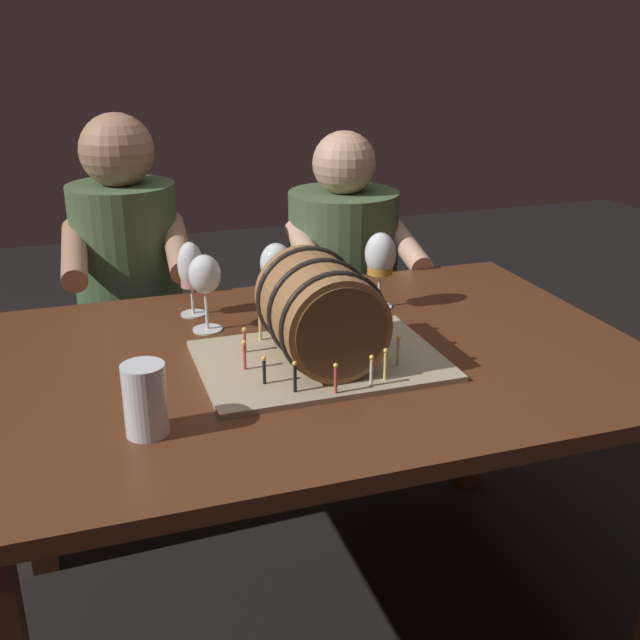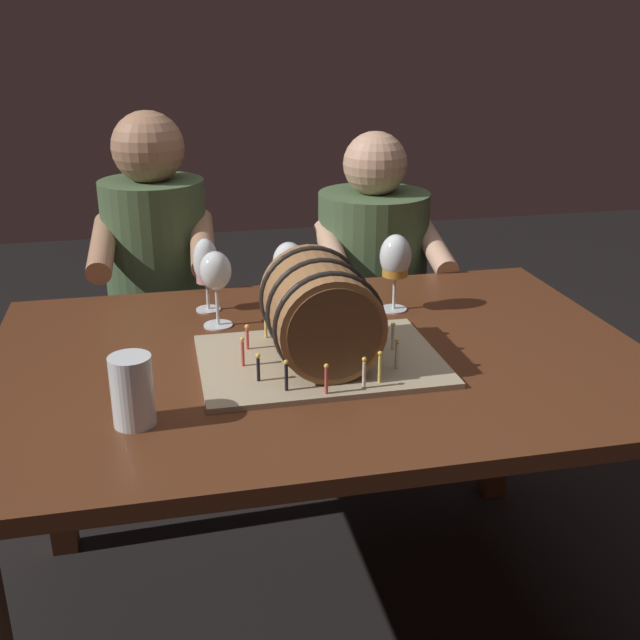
{
  "view_description": "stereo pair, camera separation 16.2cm",
  "coord_description": "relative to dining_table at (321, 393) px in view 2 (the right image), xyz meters",
  "views": [
    {
      "loc": [
        -0.49,
        -1.48,
        1.43
      ],
      "look_at": [
        -0.01,
        -0.05,
        0.85
      ],
      "focal_mm": 42.9,
      "sensor_mm": 36.0,
      "label": 1
    },
    {
      "loc": [
        -0.33,
        -1.53,
        1.43
      ],
      "look_at": [
        -0.01,
        -0.05,
        0.85
      ],
      "focal_mm": 42.9,
      "sensor_mm": 36.0,
      "label": 2
    }
  ],
  "objects": [
    {
      "name": "person_seated_left",
      "position": [
        -0.34,
        0.78,
        -0.1
      ],
      "size": [
        0.37,
        0.46,
        1.21
      ],
      "color": "#2A3A24",
      "rests_on": "ground"
    },
    {
      "name": "wine_glass_red",
      "position": [
        -0.03,
        0.25,
        0.23
      ],
      "size": [
        0.08,
        0.08,
        0.19
      ],
      "color": "white",
      "rests_on": "dining_table"
    },
    {
      "name": "barrel_cake",
      "position": [
        -0.01,
        -0.05,
        0.2
      ],
      "size": [
        0.52,
        0.37,
        0.24
      ],
      "color": "tan",
      "rests_on": "dining_table"
    },
    {
      "name": "wine_glass_empty",
      "position": [
        -0.21,
        0.21,
        0.23
      ],
      "size": [
        0.08,
        0.08,
        0.19
      ],
      "color": "white",
      "rests_on": "dining_table"
    },
    {
      "name": "wine_glass_rose",
      "position": [
        -0.22,
        0.33,
        0.22
      ],
      "size": [
        0.06,
        0.06,
        0.19
      ],
      "color": "white",
      "rests_on": "dining_table"
    },
    {
      "name": "person_seated_right",
      "position": [
        0.34,
        0.78,
        -0.12
      ],
      "size": [
        0.4,
        0.48,
        1.13
      ],
      "color": "#2A3A24",
      "rests_on": "ground"
    },
    {
      "name": "ground_plane",
      "position": [
        0.0,
        0.0,
        -0.65
      ],
      "size": [
        8.0,
        8.0,
        0.0
      ],
      "primitive_type": "plane",
      "color": "black"
    },
    {
      "name": "wine_glass_amber",
      "position": [
        0.24,
        0.23,
        0.23
      ],
      "size": [
        0.08,
        0.08,
        0.2
      ],
      "color": "white",
      "rests_on": "dining_table"
    },
    {
      "name": "beer_pint",
      "position": [
        -0.4,
        -0.24,
        0.16
      ],
      "size": [
        0.08,
        0.08,
        0.13
      ],
      "color": "white",
      "rests_on": "dining_table"
    },
    {
      "name": "dining_table",
      "position": [
        0.0,
        0.0,
        0.0
      ],
      "size": [
        1.46,
        1.0,
        0.75
      ],
      "color": "#562D19",
      "rests_on": "ground"
    }
  ]
}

